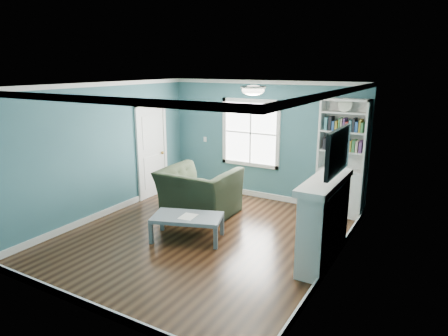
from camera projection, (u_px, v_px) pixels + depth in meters
The scene contains 13 objects.
floor at pixel (202, 237), 6.96m from camera, with size 5.00×5.00×0.00m, color black.
room_walls at pixel (200, 148), 6.56m from camera, with size 5.00×5.00×5.00m.
trim at pixel (201, 168), 6.65m from camera, with size 4.50×5.00×2.60m.
window at pixel (251, 133), 8.82m from camera, with size 1.40×0.06×1.50m.
bookshelf at pixel (341, 170), 7.80m from camera, with size 0.90×0.35×2.31m.
fireplace at pixel (325, 222), 5.96m from camera, with size 0.44×1.58×1.30m.
tv at pixel (338, 151), 5.63m from camera, with size 0.06×1.10×0.65m, color black.
door at pixel (152, 149), 8.94m from camera, with size 0.12×0.98×2.17m.
ceiling_fixture at pixel (253, 90), 5.97m from camera, with size 0.38×0.38×0.15m.
light_switch at pixel (205, 139), 9.47m from camera, with size 0.08×0.01×0.12m, color white.
recliner at pixel (199, 184), 7.90m from camera, with size 1.42×0.92×1.24m, color #222C1C.
coffee_table at pixel (187, 219), 6.79m from camera, with size 1.31×0.99×0.42m.
paper_sheet at pixel (188, 217), 6.73m from camera, with size 0.25×0.31×0.00m, color white.
Camera 1 is at (3.56, -5.38, 2.90)m, focal length 32.00 mm.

